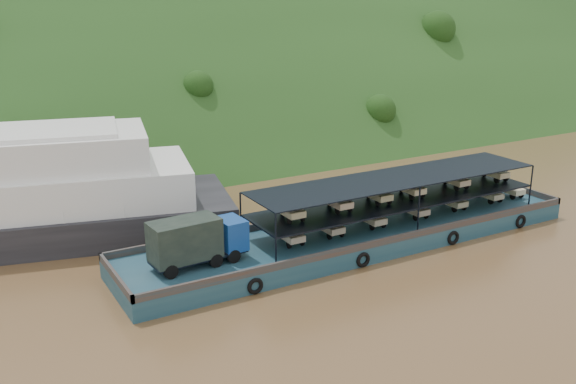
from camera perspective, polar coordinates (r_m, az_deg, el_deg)
ground at (r=47.49m, az=3.91°, el=-4.27°), size 160.00×160.00×0.00m
hillside at (r=78.67m, az=-10.79°, el=4.18°), size 140.00×39.60×39.60m
cargo_barge at (r=46.03m, az=5.49°, el=-3.58°), size 35.00×7.18×4.54m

